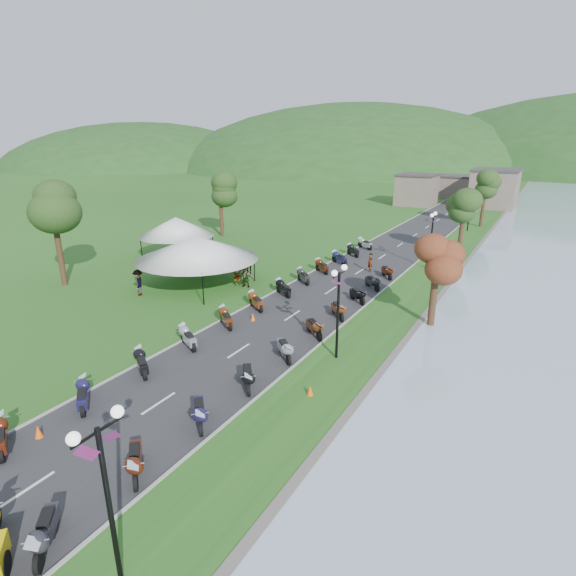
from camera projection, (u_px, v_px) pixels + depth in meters
The scene contains 14 objects.
road at pixel (382, 257), 44.52m from camera, with size 7.00×120.00×0.02m, color #303032.
hills_backdrop at pixel (518, 168), 175.56m from camera, with size 360.00×120.00×76.00m, color #285621, non-canonical shape.
far_building at pixel (454, 188), 81.54m from camera, with size 18.00×16.00×5.00m, color #75655B.
moto_row_left at pixel (242, 310), 29.33m from camera, with size 2.60×46.70×1.10m, color #331411, non-canonical shape.
moto_row_right at pixel (285, 349), 23.88m from camera, with size 2.60×36.15×1.10m, color #331411, non-canonical shape.
streetlamp_near at pixel (109, 506), 11.19m from camera, with size 1.40×1.40×5.00m, color black, non-canonical shape.
vendor_tent_main at pixel (198, 261), 35.26m from camera, with size 6.37×6.37×4.00m, color white, non-canonical shape.
vendor_tent_side at pixel (177, 238), 43.57m from camera, with size 4.83×4.83×4.00m, color white, non-canonical shape.
tree_park_left at pixel (55, 224), 34.59m from camera, with size 3.55×3.55×9.85m, color #2E4F1E, non-canonical shape.
tree_lakeside at pixel (436, 275), 27.35m from camera, with size 2.37×2.37×6.59m, color #2E4F1E, non-canonical shape.
pedestrian_a at pixel (238, 285), 35.99m from camera, with size 0.70×0.51×1.93m, color slate.
pedestrian_b at pixel (213, 270), 40.19m from camera, with size 0.93×0.51×1.92m, color slate.
pedestrian_c at pixel (140, 295), 33.70m from camera, with size 1.27×0.52×1.96m, color slate.
traffic_cone_near at pixel (38, 432), 17.62m from camera, with size 0.33×0.33×0.52m, color #F2590C.
Camera 1 is at (13.67, -2.03, 11.23)m, focal length 28.00 mm.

